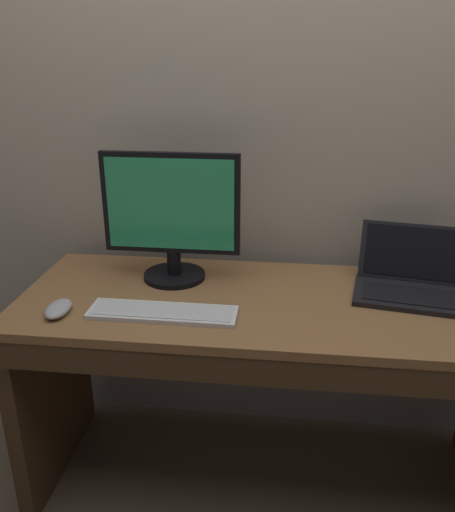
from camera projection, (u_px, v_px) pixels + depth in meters
The scene contains 7 objects.
ground_plane at pixel (263, 479), 1.95m from camera, with size 14.00×14.00×0.00m, color brown.
back_wall at pixel (281, 55), 1.76m from camera, with size 5.11×0.04×2.90m, color #ADA38E.
desk at pixel (267, 363), 1.75m from camera, with size 1.59×0.61×0.73m.
laptop_black at pixel (411, 281), 1.70m from camera, with size 0.38×0.34×0.20m.
external_monitor at pixel (171, 218), 1.74m from camera, with size 0.45×0.21×0.43m.
wired_keyboard at pixel (163, 312), 1.57m from camera, with size 0.44×0.12×0.02m.
computer_mouse at pixel (58, 309), 1.58m from camera, with size 0.07×0.12×0.03m, color #B7B7BC.
Camera 1 is at (0.05, -1.51, 1.48)m, focal length 37.25 mm.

